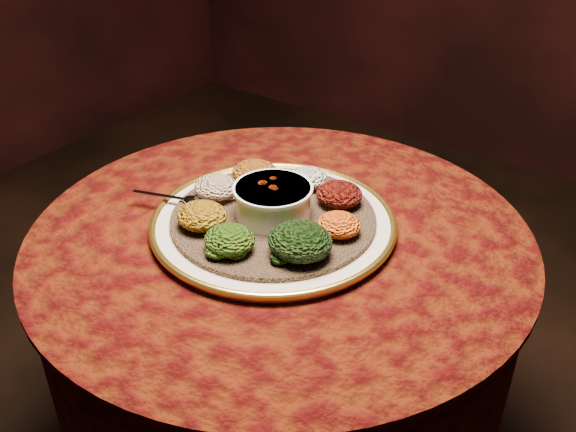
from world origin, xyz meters
The scene contains 13 objects.
table centered at (0.00, 0.00, 0.55)m, with size 0.96×0.96×0.73m.
platter centered at (-0.02, 0.00, 0.75)m, with size 0.55×0.55×0.02m.
injera centered at (-0.02, 0.00, 0.76)m, with size 0.39×0.39×0.01m, color brown.
stew_bowl centered at (-0.02, 0.00, 0.80)m, with size 0.15×0.15×0.06m.
spoon centered at (-0.18, -0.06, 0.77)m, with size 0.15×0.06×0.01m.
portion_ayib centered at (-0.03, 0.13, 0.78)m, with size 0.08×0.07×0.04m, color white.
portion_kitfo centered at (0.06, 0.11, 0.78)m, with size 0.09×0.09×0.04m, color black.
portion_tikil centered at (0.12, 0.02, 0.78)m, with size 0.08×0.08×0.04m, color #A4610D.
portion_gomen centered at (0.10, -0.07, 0.79)m, with size 0.11×0.11×0.05m, color black.
portion_mixveg centered at (-0.01, -0.13, 0.78)m, with size 0.09×0.09×0.04m, color #943109.
portion_kik centered at (-0.10, -0.11, 0.78)m, with size 0.09×0.09×0.04m, color #9E680D.
portion_timatim centered at (-0.15, -0.01, 0.78)m, with size 0.09×0.08×0.04m, color maroon.
portion_shiro centered at (-0.12, 0.08, 0.79)m, with size 0.10×0.09×0.05m, color #8B4F10.
Camera 1 is at (0.61, -0.82, 1.41)m, focal length 40.00 mm.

